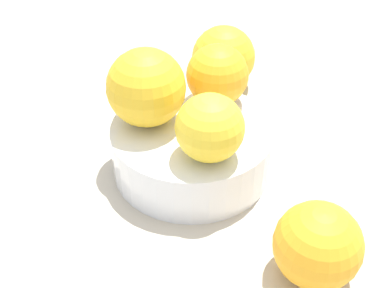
{
  "coord_description": "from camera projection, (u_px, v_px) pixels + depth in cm",
  "views": [
    {
      "loc": [
        27.85,
        -27.51,
        34.24
      ],
      "look_at": [
        0.0,
        0.0,
        3.05
      ],
      "focal_mm": 47.44,
      "sensor_mm": 36.0,
      "label": 1
    }
  ],
  "objects": [
    {
      "name": "ground_plane",
      "position": [
        192.0,
        174.0,
        0.53
      ],
      "size": [
        110.0,
        110.0,
        2.0
      ],
      "primitive_type": "cube",
      "color": "#BCB29E"
    },
    {
      "name": "fruit_bowl",
      "position": [
        192.0,
        149.0,
        0.5
      ],
      "size": [
        15.85,
        15.85,
        5.09
      ],
      "color": "silver",
      "rests_on": "ground_plane"
    },
    {
      "name": "orange_in_bowl_0",
      "position": [
        146.0,
        87.0,
        0.47
      ],
      "size": [
        7.55,
        7.55,
        7.55
      ],
      "primitive_type": "sphere",
      "color": "yellow",
      "rests_on": "fruit_bowl"
    },
    {
      "name": "orange_in_bowl_1",
      "position": [
        217.0,
        75.0,
        0.5
      ],
      "size": [
        6.27,
        6.27,
        6.27
      ],
      "primitive_type": "sphere",
      "color": "#F9A823",
      "rests_on": "fruit_bowl"
    },
    {
      "name": "orange_in_bowl_2",
      "position": [
        210.0,
        128.0,
        0.44
      ],
      "size": [
        6.12,
        6.12,
        6.12
      ],
      "primitive_type": "sphere",
      "color": "yellow",
      "rests_on": "fruit_bowl"
    },
    {
      "name": "orange_loose_0",
      "position": [
        223.0,
        57.0,
        0.62
      ],
      "size": [
        7.77,
        7.77,
        7.77
      ],
      "primitive_type": "sphere",
      "color": "yellow",
      "rests_on": "ground_plane"
    },
    {
      "name": "orange_loose_1",
      "position": [
        318.0,
        245.0,
        0.39
      ],
      "size": [
        7.05,
        7.05,
        7.05
      ],
      "primitive_type": "sphere",
      "color": "#F9A823",
      "rests_on": "ground_plane"
    }
  ]
}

